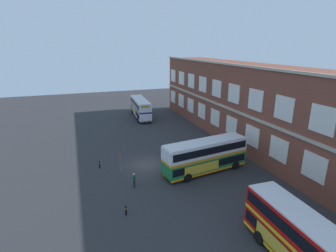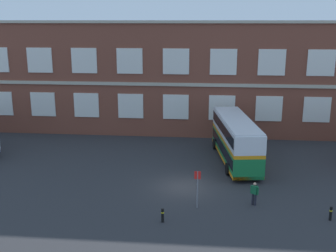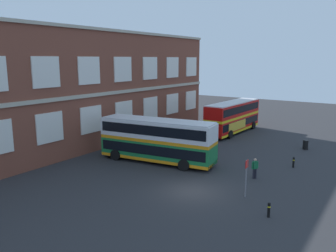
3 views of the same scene
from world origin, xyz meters
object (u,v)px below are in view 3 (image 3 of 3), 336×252
waiting_passenger (255,168)px  safety_bollard_west (294,162)px  bus_stand_flag (246,175)px  double_decker_middle (157,140)px  double_decker_far (233,117)px  station_litter_bin (305,145)px  safety_bollard_east (269,210)px

waiting_passenger → safety_bollard_west: (4.74, -1.86, -0.44)m
waiting_passenger → bus_stand_flag: bus_stand_flag is taller
double_decker_middle → bus_stand_flag: (-3.23, -10.01, -0.51)m
double_decker_far → station_litter_bin: (-3.46, -9.93, -1.63)m
safety_bollard_east → waiting_passenger: bearing=27.1°
station_litter_bin → safety_bollard_west: (-7.12, -0.57, -0.03)m
double_decker_middle → safety_bollard_east: double_decker_middle is taller
double_decker_far → station_litter_bin: size_ratio=10.76×
safety_bollard_east → station_litter_bin: bearing=5.9°
safety_bollard_west → safety_bollard_east: 10.99m
double_decker_middle → safety_bollard_east: 13.60m
station_litter_bin → safety_bollard_east: station_litter_bin is taller
bus_stand_flag → safety_bollard_east: (-2.17, -2.36, -1.14)m
bus_stand_flag → safety_bollard_east: 3.41m
safety_bollard_east → bus_stand_flag: bearing=47.4°
waiting_passenger → safety_bollard_east: bearing=-152.9°
double_decker_far → bus_stand_flag: size_ratio=4.11×
station_litter_bin → safety_bollard_west: 7.15m
double_decker_middle → safety_bollard_east: bearing=-113.6°
waiting_passenger → station_litter_bin: size_ratio=1.65×
bus_stand_flag → double_decker_far: bearing=26.0°
double_decker_middle → double_decker_far: 16.11m
safety_bollard_east → double_decker_far: bearing=28.8°
bus_stand_flag → double_decker_middle: bearing=72.1°
double_decker_far → waiting_passenger: double_decker_far is taller
double_decker_middle → double_decker_far: bearing=-2.0°
safety_bollard_east → safety_bollard_west: bearing=6.8°
waiting_passenger → station_litter_bin: waiting_passenger is taller
waiting_passenger → double_decker_far: bearing=29.4°
double_decker_middle → safety_bollard_west: double_decker_middle is taller
waiting_passenger → double_decker_middle: bearing=94.8°
bus_stand_flag → station_litter_bin: (15.87, -0.49, -1.12)m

